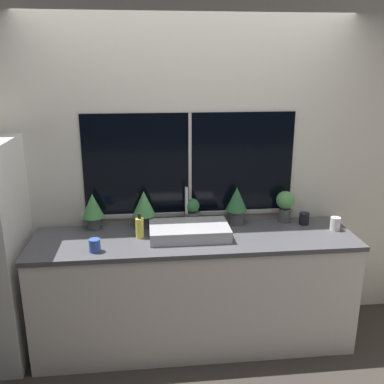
{
  "coord_description": "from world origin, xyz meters",
  "views": [
    {
      "loc": [
        -0.33,
        -2.63,
        2.14
      ],
      "look_at": [
        -0.02,
        0.31,
        1.25
      ],
      "focal_mm": 40.0,
      "sensor_mm": 36.0,
      "label": 1
    }
  ],
  "objects_px": {
    "potted_plant_far_left": "(93,208)",
    "potted_plant_far_right": "(285,204)",
    "potted_plant_left": "(144,206)",
    "mug_blue": "(95,245)",
    "potted_plant_right": "(237,203)",
    "mug_white": "(335,224)",
    "potted_plant_center": "(192,213)",
    "sink": "(189,231)",
    "soap_bottle": "(140,227)",
    "mug_black": "(304,218)"
  },
  "relations": [
    {
      "from": "potted_plant_far_left",
      "to": "mug_white",
      "type": "distance_m",
      "value": 1.88
    },
    {
      "from": "sink",
      "to": "potted_plant_left",
      "type": "xyz_separation_m",
      "value": [
        -0.33,
        0.23,
        0.13
      ]
    },
    {
      "from": "mug_white",
      "to": "potted_plant_left",
      "type": "bearing_deg",
      "value": 171.57
    },
    {
      "from": "soap_bottle",
      "to": "potted_plant_center",
      "type": "bearing_deg",
      "value": 26.7
    },
    {
      "from": "potted_plant_left",
      "to": "potted_plant_right",
      "type": "height_order",
      "value": "potted_plant_right"
    },
    {
      "from": "soap_bottle",
      "to": "mug_white",
      "type": "relative_size",
      "value": 1.86
    },
    {
      "from": "potted_plant_far_left",
      "to": "mug_blue",
      "type": "relative_size",
      "value": 3.15
    },
    {
      "from": "potted_plant_center",
      "to": "mug_white",
      "type": "height_order",
      "value": "potted_plant_center"
    },
    {
      "from": "soap_bottle",
      "to": "mug_blue",
      "type": "bearing_deg",
      "value": -144.65
    },
    {
      "from": "potted_plant_right",
      "to": "mug_black",
      "type": "relative_size",
      "value": 3.21
    },
    {
      "from": "mug_blue",
      "to": "potted_plant_far_right",
      "type": "bearing_deg",
      "value": 16.07
    },
    {
      "from": "potted_plant_far_right",
      "to": "potted_plant_right",
      "type": "bearing_deg",
      "value": 180.0
    },
    {
      "from": "potted_plant_right",
      "to": "mug_blue",
      "type": "height_order",
      "value": "potted_plant_right"
    },
    {
      "from": "potted_plant_far_left",
      "to": "potted_plant_far_right",
      "type": "bearing_deg",
      "value": 0.0
    },
    {
      "from": "sink",
      "to": "potted_plant_far_left",
      "type": "bearing_deg",
      "value": 162.69
    },
    {
      "from": "potted_plant_far_left",
      "to": "potted_plant_far_right",
      "type": "relative_size",
      "value": 1.11
    },
    {
      "from": "sink",
      "to": "potted_plant_far_right",
      "type": "relative_size",
      "value": 2.27
    },
    {
      "from": "potted_plant_right",
      "to": "potted_plant_far_right",
      "type": "height_order",
      "value": "potted_plant_right"
    },
    {
      "from": "potted_plant_left",
      "to": "potted_plant_far_right",
      "type": "bearing_deg",
      "value": 0.0
    },
    {
      "from": "potted_plant_right",
      "to": "mug_black",
      "type": "xyz_separation_m",
      "value": [
        0.54,
        -0.07,
        -0.13
      ]
    },
    {
      "from": "potted_plant_left",
      "to": "mug_white",
      "type": "distance_m",
      "value": 1.49
    },
    {
      "from": "potted_plant_far_left",
      "to": "potted_plant_center",
      "type": "relative_size",
      "value": 1.3
    },
    {
      "from": "sink",
      "to": "mug_white",
      "type": "distance_m",
      "value": 1.14
    },
    {
      "from": "mug_black",
      "to": "soap_bottle",
      "type": "bearing_deg",
      "value": -173.97
    },
    {
      "from": "sink",
      "to": "potted_plant_left",
      "type": "relative_size",
      "value": 1.98
    },
    {
      "from": "potted_plant_right",
      "to": "mug_white",
      "type": "height_order",
      "value": "potted_plant_right"
    },
    {
      "from": "potted_plant_left",
      "to": "potted_plant_right",
      "type": "xyz_separation_m",
      "value": [
        0.73,
        0.0,
        0.0
      ]
    },
    {
      "from": "potted_plant_left",
      "to": "soap_bottle",
      "type": "xyz_separation_m",
      "value": [
        -0.03,
        -0.21,
        -0.09
      ]
    },
    {
      "from": "potted_plant_far_right",
      "to": "mug_blue",
      "type": "distance_m",
      "value": 1.54
    },
    {
      "from": "potted_plant_left",
      "to": "potted_plant_right",
      "type": "bearing_deg",
      "value": 0.0
    },
    {
      "from": "potted_plant_left",
      "to": "soap_bottle",
      "type": "height_order",
      "value": "potted_plant_left"
    },
    {
      "from": "potted_plant_center",
      "to": "potted_plant_far_left",
      "type": "bearing_deg",
      "value": 180.0
    },
    {
      "from": "mug_white",
      "to": "sink",
      "type": "bearing_deg",
      "value": -179.61
    },
    {
      "from": "potted_plant_center",
      "to": "mug_blue",
      "type": "distance_m",
      "value": 0.84
    },
    {
      "from": "potted_plant_left",
      "to": "mug_white",
      "type": "relative_size",
      "value": 2.89
    },
    {
      "from": "sink",
      "to": "soap_bottle",
      "type": "relative_size",
      "value": 3.08
    },
    {
      "from": "mug_blue",
      "to": "mug_white",
      "type": "bearing_deg",
      "value": 6.52
    },
    {
      "from": "potted_plant_far_left",
      "to": "potted_plant_right",
      "type": "relative_size",
      "value": 0.95
    },
    {
      "from": "potted_plant_left",
      "to": "mug_blue",
      "type": "distance_m",
      "value": 0.56
    },
    {
      "from": "potted_plant_center",
      "to": "mug_white",
      "type": "xyz_separation_m",
      "value": [
        1.09,
        -0.22,
        -0.05
      ]
    },
    {
      "from": "mug_blue",
      "to": "mug_white",
      "type": "distance_m",
      "value": 1.82
    },
    {
      "from": "potted_plant_far_right",
      "to": "mug_black",
      "type": "distance_m",
      "value": 0.19
    },
    {
      "from": "potted_plant_far_right",
      "to": "mug_white",
      "type": "bearing_deg",
      "value": -33.04
    },
    {
      "from": "potted_plant_far_right",
      "to": "mug_white",
      "type": "height_order",
      "value": "potted_plant_far_right"
    },
    {
      "from": "potted_plant_far_left",
      "to": "potted_plant_far_right",
      "type": "distance_m",
      "value": 1.53
    },
    {
      "from": "sink",
      "to": "potted_plant_right",
      "type": "xyz_separation_m",
      "value": [
        0.4,
        0.23,
        0.13
      ]
    },
    {
      "from": "mug_blue",
      "to": "sink",
      "type": "bearing_deg",
      "value": 16.54
    },
    {
      "from": "potted_plant_far_right",
      "to": "sink",
      "type": "bearing_deg",
      "value": -164.33
    },
    {
      "from": "soap_bottle",
      "to": "mug_blue",
      "type": "distance_m",
      "value": 0.38
    },
    {
      "from": "mug_black",
      "to": "mug_white",
      "type": "bearing_deg",
      "value": -37.13
    }
  ]
}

